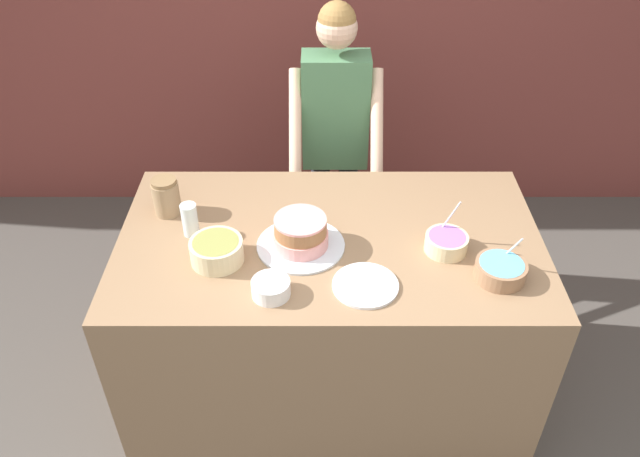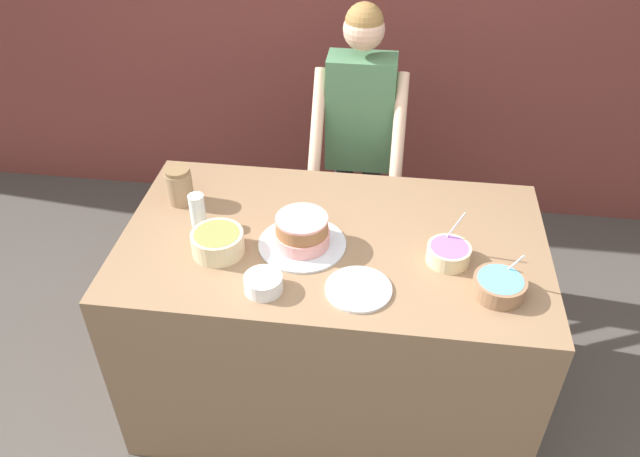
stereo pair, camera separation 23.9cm
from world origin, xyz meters
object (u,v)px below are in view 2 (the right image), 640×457
(frosting_bowl_olive, at_px, (218,242))
(stoneware_jar, at_px, (179,186))
(frosting_bowl_purple, at_px, (449,253))
(ceramic_plate, at_px, (358,289))
(drinking_glass, at_px, (197,210))
(cake, at_px, (302,233))
(frosting_bowl_blue, at_px, (499,285))
(person_baker, at_px, (360,126))
(frosting_bowl_white, at_px, (263,283))

(frosting_bowl_olive, distance_m, stoneware_jar, 0.40)
(frosting_bowl_purple, bearing_deg, ceramic_plate, -147.23)
(drinking_glass, distance_m, ceramic_plate, 0.75)
(cake, xyz_separation_m, frosting_bowl_blue, (0.73, -0.18, -0.02))
(frosting_bowl_blue, distance_m, drinking_glass, 1.20)
(person_baker, xyz_separation_m, frosting_bowl_purple, (0.41, -0.92, -0.01))
(person_baker, relative_size, frosting_bowl_purple, 8.29)
(frosting_bowl_white, bearing_deg, frosting_bowl_olive, 138.91)
(frosting_bowl_purple, xyz_separation_m, frosting_bowl_white, (-0.66, -0.25, -0.00))
(person_baker, xyz_separation_m, frosting_bowl_white, (-0.25, -1.17, -0.01))
(frosting_bowl_blue, bearing_deg, frosting_bowl_purple, 137.64)
(cake, bearing_deg, frosting_bowl_blue, -13.67)
(cake, distance_m, stoneware_jar, 0.60)
(frosting_bowl_purple, height_order, stoneware_jar, frosting_bowl_purple)
(frosting_bowl_olive, xyz_separation_m, frosting_bowl_purple, (0.88, 0.06, -0.01))
(drinking_glass, xyz_separation_m, stoneware_jar, (-0.12, 0.15, 0.01))
(person_baker, bearing_deg, cake, -99.55)
(frosting_bowl_blue, height_order, ceramic_plate, frosting_bowl_blue)
(frosting_bowl_blue, distance_m, stoneware_jar, 1.36)
(person_baker, distance_m, frosting_bowl_purple, 1.01)
(cake, bearing_deg, drinking_glass, 169.48)
(cake, height_order, frosting_bowl_olive, cake)
(cake, relative_size, frosting_bowl_white, 2.48)
(frosting_bowl_blue, bearing_deg, drinking_glass, 167.50)
(person_baker, xyz_separation_m, frosting_bowl_blue, (0.58, -1.08, -0.01))
(drinking_glass, bearing_deg, cake, -10.52)
(cake, distance_m, ceramic_plate, 0.34)
(ceramic_plate, bearing_deg, frosting_bowl_olive, 165.13)
(ceramic_plate, bearing_deg, person_baker, 94.45)
(frosting_bowl_olive, distance_m, frosting_bowl_white, 0.29)
(frosting_bowl_blue, bearing_deg, stoneware_jar, 162.57)
(cake, distance_m, frosting_bowl_olive, 0.32)
(drinking_glass, bearing_deg, person_baker, 54.23)
(frosting_bowl_blue, relative_size, ceramic_plate, 0.78)
(frosting_bowl_purple, distance_m, frosting_bowl_white, 0.71)
(frosting_bowl_olive, height_order, frosting_bowl_white, frosting_bowl_olive)
(cake, relative_size, ceramic_plate, 1.43)
(person_baker, height_order, drinking_glass, person_baker)
(stoneware_jar, bearing_deg, frosting_bowl_purple, -12.51)
(frosting_bowl_white, bearing_deg, ceramic_plate, 6.88)
(drinking_glass, bearing_deg, frosting_bowl_blue, -12.50)
(person_baker, xyz_separation_m, ceramic_plate, (0.09, -1.13, -0.04))
(frosting_bowl_white, xyz_separation_m, drinking_glass, (-0.34, 0.35, 0.04))
(frosting_bowl_purple, bearing_deg, cake, 177.84)
(cake, distance_m, frosting_bowl_blue, 0.76)
(ceramic_plate, relative_size, stoneware_jar, 1.50)
(stoneware_jar, bearing_deg, drinking_glass, -50.47)
(ceramic_plate, height_order, stoneware_jar, stoneware_jar)
(frosting_bowl_blue, bearing_deg, frosting_bowl_white, -173.78)
(person_baker, relative_size, frosting_bowl_white, 11.46)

